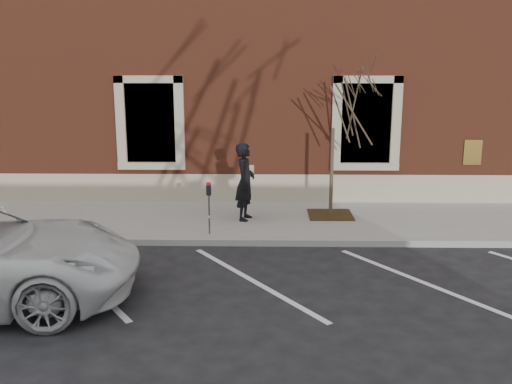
{
  "coord_description": "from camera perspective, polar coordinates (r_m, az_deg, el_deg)",
  "views": [
    {
      "loc": [
        0.23,
        -12.36,
        4.07
      ],
      "look_at": [
        0.0,
        0.6,
        1.1
      ],
      "focal_mm": 40.0,
      "sensor_mm": 36.0,
      "label": 1
    }
  ],
  "objects": [
    {
      "name": "man",
      "position": [
        14.3,
        -1.1,
        1.02
      ],
      "size": [
        0.61,
        0.79,
        1.95
      ],
      "primitive_type": "imported",
      "rotation": [
        0.0,
        0.0,
        1.36
      ],
      "color": "black",
      "rests_on": "sidewalk_near"
    },
    {
      "name": "tree_grate",
      "position": [
        15.03,
        7.44,
        -2.26
      ],
      "size": [
        1.14,
        1.14,
        0.03
      ],
      "primitive_type": "cube",
      "color": "#3E2B14",
      "rests_on": "sidewalk_near"
    },
    {
      "name": "parking_meter",
      "position": [
        13.16,
        -4.74,
        -0.65
      ],
      "size": [
        0.11,
        0.08,
        1.22
      ],
      "rotation": [
        0.0,
        0.0,
        -0.37
      ],
      "color": "#595B60",
      "rests_on": "sidewalk_near"
    },
    {
      "name": "sidewalk_near",
      "position": [
        14.66,
        0.08,
        -2.9
      ],
      "size": [
        40.0,
        3.5,
        0.15
      ],
      "primitive_type": "cube",
      "color": "#A9A49F",
      "rests_on": "ground"
    },
    {
      "name": "curb_near",
      "position": [
        12.94,
        -0.05,
        -5.07
      ],
      "size": [
        40.0,
        0.12,
        0.15
      ],
      "primitive_type": "cube",
      "color": "#9E9E99",
      "rests_on": "ground"
    },
    {
      "name": "building_civic",
      "position": [
        20.1,
        0.38,
        12.69
      ],
      "size": [
        40.0,
        8.62,
        8.0
      ],
      "color": "brown",
      "rests_on": "ground"
    },
    {
      "name": "sapling",
      "position": [
        14.55,
        7.77,
        8.76
      ],
      "size": [
        2.48,
        2.48,
        4.14
      ],
      "color": "#4D3C2E",
      "rests_on": "sidewalk_near"
    },
    {
      "name": "ground",
      "position": [
        13.01,
        -0.05,
        -5.32
      ],
      "size": [
        120.0,
        120.0,
        0.0
      ],
      "primitive_type": "plane",
      "color": "#28282B",
      "rests_on": "ground"
    },
    {
      "name": "parking_stripes",
      "position": [
        10.94,
        -0.27,
        -8.91
      ],
      "size": [
        28.0,
        4.4,
        0.01
      ],
      "primitive_type": null,
      "color": "silver",
      "rests_on": "ground"
    }
  ]
}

